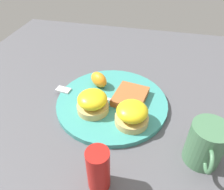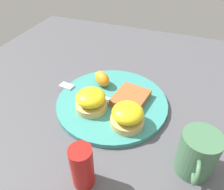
{
  "view_description": "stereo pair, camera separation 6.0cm",
  "coord_description": "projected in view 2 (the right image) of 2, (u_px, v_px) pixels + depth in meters",
  "views": [
    {
      "loc": [
        0.45,
        0.1,
        0.42
      ],
      "look_at": [
        0.0,
        0.0,
        0.03
      ],
      "focal_mm": 35.0,
      "sensor_mm": 36.0,
      "label": 1
    },
    {
      "loc": [
        0.43,
        0.16,
        0.42
      ],
      "look_at": [
        0.0,
        0.0,
        0.03
      ],
      "focal_mm": 35.0,
      "sensor_mm": 36.0,
      "label": 2
    }
  ],
  "objects": [
    {
      "name": "condiment_bottle",
      "position": [
        82.0,
        167.0,
        0.41
      ],
      "size": [
        0.04,
        0.04,
        0.1
      ],
      "primitive_type": "cylinder",
      "color": "#B21914",
      "rests_on": "ground_plane"
    },
    {
      "name": "hashbrown_patty",
      "position": [
        131.0,
        98.0,
        0.6
      ],
      "size": [
        0.11,
        0.1,
        0.02
      ],
      "primitive_type": "cube",
      "rotation": [
        0.0,
        0.0,
        -0.17
      ],
      "color": "#A2572C",
      "rests_on": "plate"
    },
    {
      "name": "plate",
      "position": [
        112.0,
        102.0,
        0.62
      ],
      "size": [
        0.31,
        0.31,
        0.01
      ],
      "primitive_type": "cylinder",
      "color": "teal",
      "rests_on": "ground_plane"
    },
    {
      "name": "fork",
      "position": [
        85.0,
        93.0,
        0.63
      ],
      "size": [
        0.04,
        0.2,
        0.0
      ],
      "color": "silver",
      "rests_on": "plate"
    },
    {
      "name": "sandwich_benedict_left",
      "position": [
        91.0,
        100.0,
        0.57
      ],
      "size": [
        0.08,
        0.08,
        0.06
      ],
      "color": "tan",
      "rests_on": "plate"
    },
    {
      "name": "sandwich_benedict_right",
      "position": [
        128.0,
        116.0,
        0.52
      ],
      "size": [
        0.08,
        0.08,
        0.06
      ],
      "color": "tan",
      "rests_on": "plate"
    },
    {
      "name": "cup",
      "position": [
        197.0,
        154.0,
        0.43
      ],
      "size": [
        0.11,
        0.08,
        0.1
      ],
      "color": "#42704C",
      "rests_on": "ground_plane"
    },
    {
      "name": "ground_plane",
      "position": [
        112.0,
        104.0,
        0.62
      ],
      "size": [
        1.1,
        1.1,
        0.0
      ],
      "primitive_type": "plane",
      "color": "#4C4C51"
    },
    {
      "name": "orange_wedge",
      "position": [
        102.0,
        79.0,
        0.65
      ],
      "size": [
        0.06,
        0.07,
        0.04
      ],
      "primitive_type": "ellipsoid",
      "rotation": [
        0.0,
        0.0,
        0.92
      ],
      "color": "orange",
      "rests_on": "plate"
    }
  ]
}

